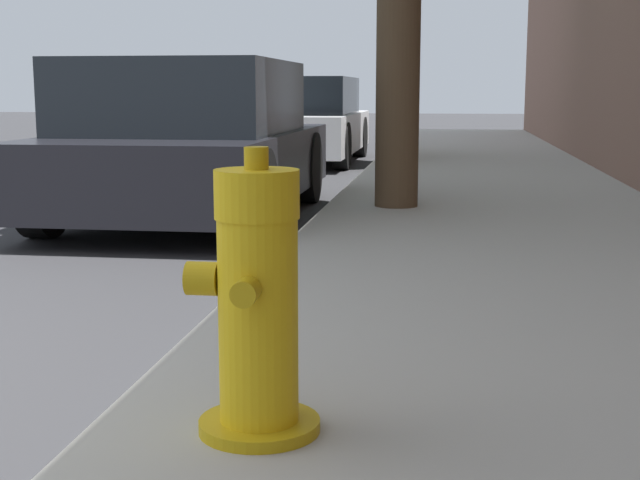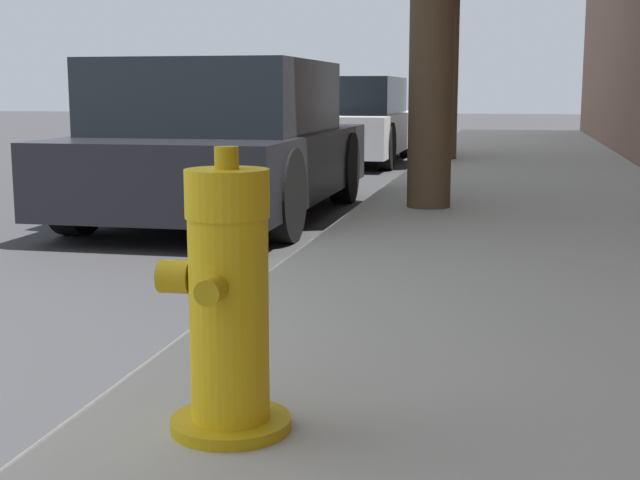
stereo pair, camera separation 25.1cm
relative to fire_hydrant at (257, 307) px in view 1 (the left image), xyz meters
The scene contains 4 objects.
sidewalk_slab 1.02m from the fire_hydrant, ahead, with size 2.83×40.00×0.13m.
fire_hydrant is the anchor object (origin of this frame).
parked_car_near 5.25m from the fire_hydrant, 108.34° to the left, with size 1.83×3.82×1.33m.
parked_car_mid 11.17m from the fire_hydrant, 98.79° to the left, with size 1.75×4.04×1.28m.
Camera 1 is at (3.07, -2.47, 1.09)m, focal length 50.00 mm.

